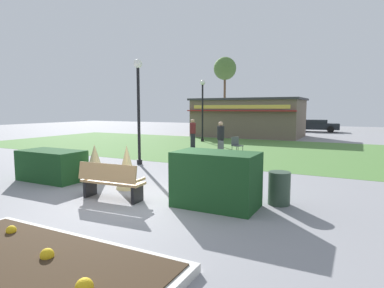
{
  "coord_description": "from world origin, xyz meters",
  "views": [
    {
      "loc": [
        4.7,
        -6.24,
        2.3
      ],
      "look_at": [
        -0.3,
        3.53,
        1.09
      ],
      "focal_mm": 30.33,
      "sensor_mm": 36.0,
      "label": 1
    }
  ],
  "objects": [
    {
      "name": "food_kiosk",
      "position": [
        -3.46,
        19.98,
        1.57
      ],
      "size": [
        8.82,
        5.35,
        3.12
      ],
      "color": "#6B5B4C",
      "rests_on": "ground_plane"
    },
    {
      "name": "ornamental_grass_behind_left",
      "position": [
        0.96,
        1.06,
        0.63
      ],
      "size": [
        0.64,
        0.64,
        1.26
      ],
      "primitive_type": "cone",
      "color": "#D1BC7F",
      "rests_on": "ground_plane"
    },
    {
      "name": "parked_car_center_slot",
      "position": [
        0.98,
        28.0,
        0.64
      ],
      "size": [
        4.36,
        2.37,
        1.2
      ],
      "color": "black",
      "rests_on": "ground_plane"
    },
    {
      "name": "parked_car_west_slot",
      "position": [
        -3.97,
        28.01,
        0.64
      ],
      "size": [
        4.21,
        2.08,
        1.2
      ],
      "color": "#B7BABF",
      "rests_on": "ground_plane"
    },
    {
      "name": "hedge_right",
      "position": [
        1.81,
        0.63,
        0.65
      ],
      "size": [
        1.93,
        1.1,
        1.29
      ],
      "primitive_type": "cube",
      "color": "#19421E",
      "rests_on": "ground_plane"
    },
    {
      "name": "person_standing",
      "position": [
        -3.85,
        10.56,
        0.86
      ],
      "size": [
        0.34,
        0.34,
        1.69
      ],
      "rotation": [
        0.0,
        0.0,
        4.49
      ],
      "color": "#23232D",
      "rests_on": "ground_plane"
    },
    {
      "name": "lamppost_mid",
      "position": [
        -3.27,
        4.56,
        2.68
      ],
      "size": [
        0.36,
        0.36,
        4.27
      ],
      "color": "black",
      "rests_on": "ground_plane"
    },
    {
      "name": "lamppost_far",
      "position": [
        -4.96,
        14.21,
        2.68
      ],
      "size": [
        0.36,
        0.36,
        4.27
      ],
      "color": "black",
      "rests_on": "ground_plane"
    },
    {
      "name": "ground_plane",
      "position": [
        0.0,
        0.0,
        0.0
      ],
      "size": [
        80.0,
        80.0,
        0.0
      ],
      "primitive_type": "plane",
      "color": "gray"
    },
    {
      "name": "ornamental_grass_behind_center",
      "position": [
        -1.13,
        1.06,
        0.63
      ],
      "size": [
        0.64,
        0.64,
        1.26
      ],
      "primitive_type": "cone",
      "color": "#D1BC7F",
      "rests_on": "ground_plane"
    },
    {
      "name": "lawn_patch",
      "position": [
        0.0,
        11.39,
        0.0
      ],
      "size": [
        36.0,
        12.0,
        0.01
      ],
      "primitive_type": "cube",
      "color": "#4C7A38",
      "rests_on": "ground_plane"
    },
    {
      "name": "tree_left_bg",
      "position": [
        -10.28,
        31.93,
        7.14
      ],
      "size": [
        2.8,
        2.8,
        8.63
      ],
      "color": "brown",
      "rests_on": "ground_plane"
    },
    {
      "name": "flower_bed",
      "position": [
        0.67,
        -3.41,
        0.09
      ],
      "size": [
        4.29,
        2.15,
        0.32
      ],
      "color": "beige",
      "rests_on": "ground_plane"
    },
    {
      "name": "ornamental_grass_behind_right",
      "position": [
        1.18,
        1.1,
        0.64
      ],
      "size": [
        0.56,
        0.56,
        1.29
      ],
      "primitive_type": "cone",
      "color": "#D1BC7F",
      "rests_on": "ground_plane"
    },
    {
      "name": "trash_bin",
      "position": [
        3.1,
        1.48,
        0.4
      ],
      "size": [
        0.52,
        0.52,
        0.79
      ],
      "primitive_type": "cylinder",
      "color": "#2D4233",
      "rests_on": "ground_plane"
    },
    {
      "name": "cafe_chair_west",
      "position": [
        -0.64,
        6.73,
        0.53
      ],
      "size": [
        0.62,
        0.62,
        0.89
      ],
      "color": "#4C5156",
      "rests_on": "ground_plane"
    },
    {
      "name": "park_bench",
      "position": [
        -0.76,
        -0.06,
        0.48
      ],
      "size": [
        1.73,
        0.63,
        0.95
      ],
      "color": "tan",
      "rests_on": "ground_plane"
    },
    {
      "name": "hedge_left",
      "position": [
        -3.96,
        0.81,
        0.48
      ],
      "size": [
        2.11,
        1.1,
        0.97
      ],
      "primitive_type": "cube",
      "color": "#19421E",
      "rests_on": "ground_plane"
    },
    {
      "name": "cafe_chair_center",
      "position": [
        -0.68,
        9.14,
        0.53
      ],
      "size": [
        0.61,
        0.61,
        0.89
      ],
      "color": "#4C5156",
      "rests_on": "ground_plane"
    },
    {
      "name": "ornamental_grass_behind_far",
      "position": [
        -2.56,
        1.27,
        0.59
      ],
      "size": [
        0.71,
        0.71,
        1.19
      ],
      "primitive_type": "cone",
      "color": "#D1BC7F",
      "rests_on": "ground_plane"
    },
    {
      "name": "person_strolling",
      "position": [
        -1.06,
        7.98,
        0.86
      ],
      "size": [
        0.34,
        0.34,
        1.69
      ],
      "rotation": [
        0.0,
        0.0,
        3.52
      ],
      "color": "#23232D",
      "rests_on": "ground_plane"
    }
  ]
}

